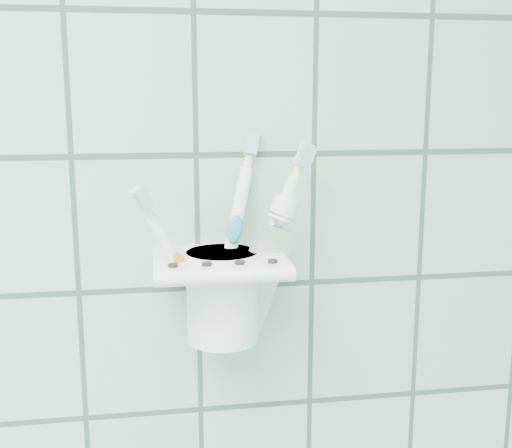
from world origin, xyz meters
TOP-DOWN VIEW (x-y plane):
  - holder_bracket at (0.67, 1.15)m, footprint 0.14×0.11m
  - cup at (0.67, 1.16)m, footprint 0.08×0.08m
  - toothbrush_pink at (0.67, 1.15)m, footprint 0.08×0.04m
  - toothbrush_blue at (0.66, 1.15)m, footprint 0.06×0.06m
  - toothbrush_orange at (0.68, 1.16)m, footprint 0.08×0.02m
  - toothpaste_tube at (0.69, 1.15)m, footprint 0.08×0.04m

SIDE VIEW (x-z plane):
  - cup at x=0.67m, z-range 1.21..1.31m
  - holder_bracket at x=0.67m, z-range 1.27..1.31m
  - toothpaste_tube at x=0.69m, z-range 1.22..1.38m
  - toothbrush_pink at x=0.67m, z-range 1.22..1.39m
  - toothbrush_orange at x=0.68m, z-range 1.22..1.43m
  - toothbrush_blue at x=0.66m, z-range 1.22..1.43m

